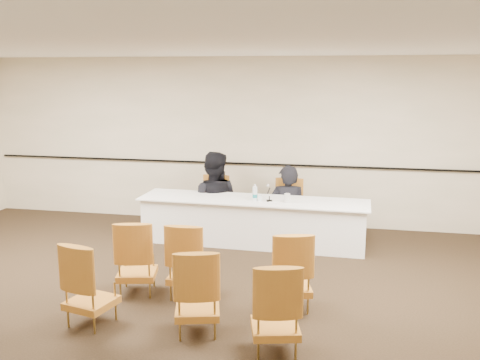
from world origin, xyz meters
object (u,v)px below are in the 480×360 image
panel_table (253,221)px  panelist_main_chair (287,208)px  aud_chair_back_right (275,307)px  water_bottle (255,192)px  drinking_glass (260,198)px  aud_chair_front_mid (189,259)px  aud_chair_back_mid (197,290)px  panelist_main (287,216)px  aud_chair_front_left (137,256)px  coffee_cup (287,198)px  aud_chair_front_right (290,270)px  panelist_second (213,206)px  aud_chair_back_left (91,283)px  panelist_second_chair (213,204)px  microphone (269,193)px

panel_table → panelist_main_chair: panelist_main_chair is taller
panel_table → aud_chair_back_right: size_ratio=3.86×
water_bottle → drinking_glass: bearing=-10.0°
aud_chair_front_mid → aud_chair_back_mid: (0.37, -0.90, 0.00)m
panelist_main → drinking_glass: 0.85m
aud_chair_front_left → aud_chair_back_mid: (1.03, -0.86, 0.00)m
coffee_cup → aud_chair_front_right: (0.30, -2.19, -0.33)m
coffee_cup → panelist_second: bearing=153.4°
panel_table → drinking_glass: (0.13, -0.08, 0.42)m
panelist_main_chair → aud_chair_back_left: 4.06m
aud_chair_back_mid → panelist_second_chair: bearing=86.8°
water_bottle → aud_chair_front_left: water_bottle is taller
microphone → aud_chair_back_right: microphone is taller
aud_chair_front_left → water_bottle: bearing=50.2°
panelist_main → panelist_second_chair: 1.30m
panelist_second_chair → aud_chair_back_right: (1.62, -3.89, 0.00)m
drinking_glass → aud_chair_front_mid: (-0.53, -2.11, -0.31)m
panelist_second → aud_chair_back_mid: (0.76, -3.66, 0.04)m
panelist_main_chair → aud_chair_front_right: bearing=-81.2°
coffee_cup → panelist_main_chair: bearing=95.8°
water_bottle → aud_chair_back_mid: bearing=-91.6°
microphone → aud_chair_back_right: size_ratio=0.27×
aud_chair_front_left → aud_chair_back_mid: size_ratio=1.00×
panelist_main_chair → aud_chair_back_right: same height
panelist_main → aud_chair_back_left: bearing=56.8°
panelist_second → aud_chair_front_right: size_ratio=2.02×
aud_chair_front_mid → panelist_second_chair: bearing=96.7°
panelist_main_chair → drinking_glass: bearing=-118.9°
panelist_second → water_bottle: 1.14m
microphone → aud_chair_front_right: size_ratio=0.27×
drinking_glass → aud_chair_back_left: (-1.36, -3.05, -0.31)m
panelist_main → aud_chair_back_mid: 3.67m
panelist_second_chair → water_bottle: (0.84, -0.64, 0.39)m
panelist_main → panel_table: bearing=39.4°
microphone → aud_chair_back_mid: (-0.31, -3.01, -0.39)m
coffee_cup → microphone: bearing=174.0°
water_bottle → panelist_main_chair: bearing=53.5°
panel_table → water_bottle: 0.50m
panel_table → panelist_main: 0.73m
panelist_main → aud_chair_back_mid: size_ratio=1.85×
panelist_second → aud_chair_back_right: panelist_second is taller
panel_table → aud_chair_back_left: 3.37m
microphone → panelist_main: bearing=52.3°
panelist_main → aud_chair_front_mid: size_ratio=1.85×
panel_table → microphone: 0.57m
panelist_main → panelist_main_chair: size_ratio=1.85×
aud_chair_front_left → aud_chair_back_left: (-0.16, -0.90, 0.00)m
microphone → aud_chair_front_left: 2.57m
aud_chair_back_left → water_bottle: bearing=81.0°
panelist_second → aud_chair_back_left: bearing=82.1°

